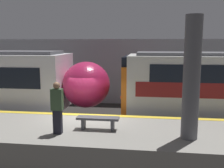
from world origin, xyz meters
name	(u,v)px	position (x,y,z in m)	size (l,w,h in m)	color
ground_plane	(86,138)	(0.00, 0.00, 0.00)	(120.00, 120.00, 0.00)	#282623
platform	(75,141)	(0.00, -1.78, 0.55)	(40.00, 3.55, 1.11)	gray
station_rear_barrier	(109,72)	(0.00, 6.77, 2.18)	(50.00, 0.15, 4.37)	#939399
support_pillar_near	(192,78)	(3.96, -2.37, 3.04)	(0.53, 0.53, 3.90)	#56565B
person_walking	(57,106)	(-0.38, -2.52, 2.04)	(0.38, 0.24, 1.77)	black
platform_bench	(98,120)	(0.88, -1.91, 1.43)	(1.50, 0.40, 0.45)	#4C4C51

